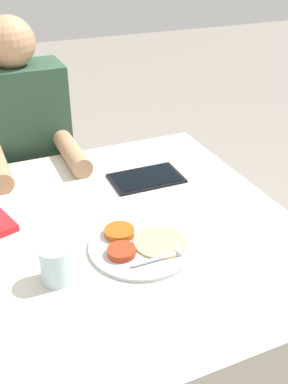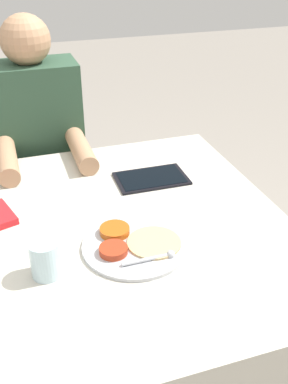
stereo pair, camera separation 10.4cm
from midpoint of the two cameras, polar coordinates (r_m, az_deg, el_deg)
dining_table at (r=1.50m, az=-9.08°, el=-17.38°), size 1.20×1.04×0.76m
thali_tray at (r=1.19m, az=-3.07°, el=-6.74°), size 0.28×0.28×0.03m
tablet_device at (r=1.50m, az=-1.71°, el=1.73°), size 0.24×0.15×0.01m
person_diner at (r=1.91m, az=-15.77°, el=1.12°), size 0.35×0.49×1.23m
drinking_glass at (r=1.09m, az=-13.88°, el=-8.98°), size 0.07×0.07×0.09m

